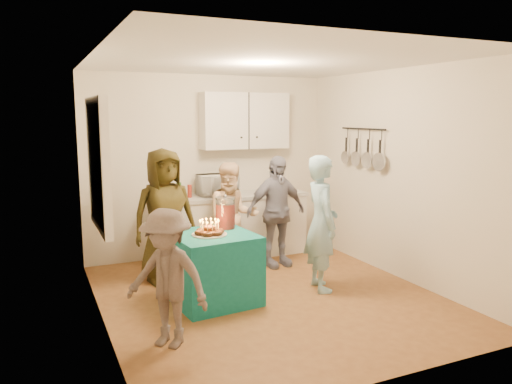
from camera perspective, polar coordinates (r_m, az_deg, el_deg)
name	(u,v)px	position (r m, az deg, el deg)	size (l,w,h in m)	color
floor	(269,296)	(5.78, 1.46, -11.84)	(4.00, 4.00, 0.00)	brown
ceiling	(270,61)	(5.43, 1.58, 14.76)	(4.00, 4.00, 0.00)	white
back_wall	(209,166)	(7.29, -5.36, 2.98)	(3.60, 3.60, 0.00)	silver
left_wall	(98,194)	(4.95, -17.58, -0.17)	(4.00, 4.00, 0.00)	silver
right_wall	(400,175)	(6.44, 16.09, 1.90)	(4.00, 4.00, 0.00)	silver
window_night	(96,164)	(5.22, -17.79, 3.03)	(0.04, 1.00, 1.20)	black
counter	(230,227)	(7.22, -2.98, -4.05)	(2.20, 0.58, 0.86)	white
countertop	(230,196)	(7.14, -3.01, -0.48)	(2.24, 0.62, 0.05)	beige
upper_cabinet	(245,121)	(7.30, -1.30, 8.13)	(1.30, 0.30, 0.80)	white
pot_rack	(361,147)	(6.91, 11.92, 5.00)	(0.12, 1.00, 0.60)	black
microwave	(217,185)	(7.05, -4.46, 0.81)	(0.54, 0.36, 0.30)	white
party_table	(213,268)	(5.54, -4.94, -8.63)	(0.85, 0.85, 0.76)	#106D6D
donut_cake	(209,227)	(5.37, -5.36, -3.99)	(0.38, 0.38, 0.18)	#381C0C
punch_jar	(225,214)	(5.66, -3.53, -2.48)	(0.22, 0.22, 0.34)	#B7160E
man_birthday	(321,223)	(5.85, 7.49, -3.55)	(0.58, 0.38, 1.58)	#9DCCE4
woman_back_left	(165,216)	(6.18, -10.41, -2.67)	(0.80, 0.52, 1.64)	#514617
woman_back_center	(232,217)	(6.52, -2.71, -2.89)	(0.70, 0.54, 1.43)	#EAA67A
woman_back_right	(276,211)	(6.71, 2.31, -2.24)	(0.88, 0.37, 1.50)	#100F33
child_near_left	(167,278)	(4.50, -10.13, -9.69)	(0.80, 0.46, 1.24)	#534643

